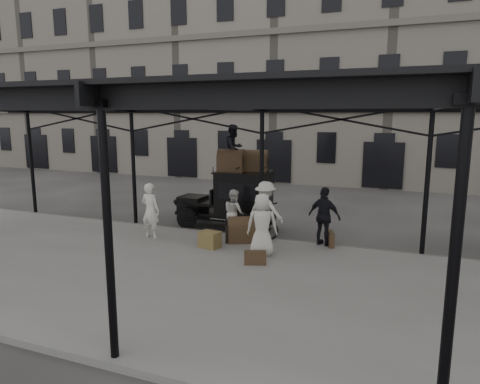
# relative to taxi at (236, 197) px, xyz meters

# --- Properties ---
(ground) EXTENTS (120.00, 120.00, 0.00)m
(ground) POSITION_rel_taxi_xyz_m (1.36, -3.12, -1.20)
(ground) COLOR #383533
(ground) RESTS_ON ground
(platform) EXTENTS (28.00, 8.00, 0.15)m
(platform) POSITION_rel_taxi_xyz_m (1.36, -5.12, -1.13)
(platform) COLOR slate
(platform) RESTS_ON ground
(canopy) EXTENTS (22.50, 9.00, 4.74)m
(canopy) POSITION_rel_taxi_xyz_m (1.36, -4.84, 3.39)
(canopy) COLOR black
(canopy) RESTS_ON ground
(building_frontage) EXTENTS (64.00, 8.00, 14.00)m
(building_frontage) POSITION_rel_taxi_xyz_m (1.36, 14.88, 5.80)
(building_frontage) COLOR slate
(building_frontage) RESTS_ON ground
(taxi) EXTENTS (3.65, 1.55, 2.18)m
(taxi) POSITION_rel_taxi_xyz_m (0.00, 0.00, 0.00)
(taxi) COLOR black
(taxi) RESTS_ON ground
(porter_left) EXTENTS (0.72, 0.51, 1.85)m
(porter_left) POSITION_rel_taxi_xyz_m (-2.00, -2.59, -0.13)
(porter_left) COLOR silver
(porter_left) RESTS_ON platform
(porter_midleft) EXTENTS (0.98, 0.96, 1.58)m
(porter_midleft) POSITION_rel_taxi_xyz_m (0.46, -1.32, -0.26)
(porter_midleft) COLOR beige
(porter_midleft) RESTS_ON platform
(porter_centre) EXTENTS (1.02, 0.81, 1.83)m
(porter_centre) POSITION_rel_taxi_xyz_m (2.00, -2.96, -0.14)
(porter_centre) COLOR beige
(porter_centre) RESTS_ON platform
(porter_official) EXTENTS (1.17, 0.76, 1.84)m
(porter_official) POSITION_rel_taxi_xyz_m (3.50, -1.32, -0.13)
(porter_official) COLOR black
(porter_official) RESTS_ON platform
(porter_right) EXTENTS (1.36, 0.96, 1.92)m
(porter_right) POSITION_rel_taxi_xyz_m (1.57, -1.32, -0.09)
(porter_right) COLOR silver
(porter_right) RESTS_ON platform
(bicycle) EXTENTS (2.10, 0.97, 1.06)m
(bicycle) POSITION_rel_taxi_xyz_m (1.06, -1.32, -0.52)
(bicycle) COLOR black
(bicycle) RESTS_ON platform
(porter_roof) EXTENTS (0.86, 0.97, 1.67)m
(porter_roof) POSITION_rel_taxi_xyz_m (-0.03, -0.10, 1.81)
(porter_roof) COLOR black
(porter_roof) RESTS_ON taxi
(steamer_trunk_roof_near) EXTENTS (0.98, 0.67, 0.68)m
(steamer_trunk_roof_near) POSITION_rel_taxi_xyz_m (-0.08, -0.25, 1.31)
(steamer_trunk_roof_near) COLOR #493122
(steamer_trunk_roof_near) RESTS_ON taxi
(steamer_trunk_roof_far) EXTENTS (0.95, 0.67, 0.64)m
(steamer_trunk_roof_far) POSITION_rel_taxi_xyz_m (0.67, 0.20, 1.30)
(steamer_trunk_roof_far) COLOR #493122
(steamer_trunk_roof_far) RESTS_ON taxi
(steamer_trunk_platform) EXTENTS (1.10, 0.93, 0.69)m
(steamer_trunk_platform) POSITION_rel_taxi_xyz_m (1.00, -1.90, -0.71)
(steamer_trunk_platform) COLOR #493122
(steamer_trunk_platform) RESTS_ON platform
(wicker_hamper) EXTENTS (0.68, 0.56, 0.50)m
(wicker_hamper) POSITION_rel_taxi_xyz_m (0.27, -2.84, -0.80)
(wicker_hamper) COLOR olive
(wicker_hamper) RESTS_ON platform
(suitcase_upright) EXTENTS (0.31, 0.62, 0.45)m
(suitcase_upright) POSITION_rel_taxi_xyz_m (3.73, -1.32, -0.83)
(suitcase_upright) COLOR #493122
(suitcase_upright) RESTS_ON platform
(suitcase_flat) EXTENTS (0.62, 0.34, 0.40)m
(suitcase_flat) POSITION_rel_taxi_xyz_m (2.09, -3.81, -0.85)
(suitcase_flat) COLOR #493122
(suitcase_flat) RESTS_ON platform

